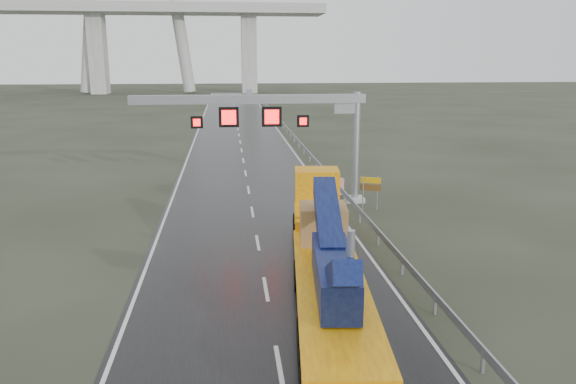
{
  "coord_description": "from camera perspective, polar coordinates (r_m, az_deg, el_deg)",
  "views": [
    {
      "loc": [
        -1.42,
        -17.56,
        9.3
      ],
      "look_at": [
        1.34,
        7.82,
        3.2
      ],
      "focal_mm": 35.0,
      "sensor_mm": 36.0,
      "label": 1
    }
  ],
  "objects": [
    {
      "name": "sign_gantry",
      "position": [
        35.92,
        -0.54,
        7.54
      ],
      "size": [
        14.9,
        1.2,
        7.42
      ],
      "color": "#A2A29D",
      "rests_on": "ground"
    },
    {
      "name": "guardrail",
      "position": [
        48.92,
        2.74,
        3.29
      ],
      "size": [
        0.2,
        140.0,
        1.4
      ],
      "primitive_type": null,
      "color": "gray",
      "rests_on": "ground"
    },
    {
      "name": "striped_barrier",
      "position": [
        39.31,
        5.16,
        0.56
      ],
      "size": [
        0.77,
        0.6,
        1.15
      ],
      "primitive_type": "cube",
      "rotation": [
        0.0,
        0.0,
        0.41
      ],
      "color": "red",
      "rests_on": "ground"
    },
    {
      "name": "ground",
      "position": [
        19.93,
        -1.45,
        -14.39
      ],
      "size": [
        400.0,
        400.0,
        0.0
      ],
      "primitive_type": "plane",
      "color": "#2B2E20",
      "rests_on": "ground"
    },
    {
      "name": "exit_sign_pair",
      "position": [
        35.09,
        8.37,
        0.5
      ],
      "size": [
        1.21,
        0.53,
        2.19
      ],
      "rotation": [
        0.0,
        0.0,
        -0.38
      ],
      "color": "gray",
      "rests_on": "ground"
    },
    {
      "name": "road",
      "position": [
        58.33,
        -4.74,
        4.22
      ],
      "size": [
        11.0,
        200.0,
        0.02
      ],
      "primitive_type": "cube",
      "color": "black",
      "rests_on": "ground"
    },
    {
      "name": "heavy_haul_truck",
      "position": [
        24.59,
        3.76,
        -4.77
      ],
      "size": [
        4.36,
        18.06,
        4.21
      ],
      "rotation": [
        0.0,
        0.0,
        -0.1
      ],
      "color": "yellow",
      "rests_on": "ground"
    }
  ]
}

